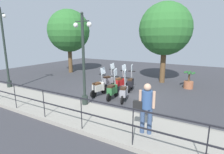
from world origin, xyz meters
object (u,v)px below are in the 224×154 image
at_px(tree_distant, 165,29).
at_px(scooter_near_0, 124,92).
at_px(scooter_far_1, 120,82).
at_px(scooter_far_2, 109,80).
at_px(pedestrian_with_bag, 146,105).
at_px(scooter_far_0, 131,83).
at_px(scooter_near_2, 99,87).
at_px(potted_palm, 189,81).
at_px(tree_large, 69,31).
at_px(lamp_post_far, 5,53).
at_px(scooter_near_1, 113,90).
at_px(lamp_post_near, 84,66).

height_order(tree_distant, scooter_near_0, tree_distant).
bearing_deg(tree_distant, scooter_far_1, 151.97).
distance_m(scooter_near_0, scooter_far_2, 2.59).
relative_size(pedestrian_with_bag, scooter_far_0, 1.03).
height_order(scooter_near_2, scooter_far_2, same).
bearing_deg(scooter_far_2, scooter_far_0, -71.85).
bearing_deg(scooter_near_0, scooter_far_2, 32.43).
xyz_separation_m(potted_palm, scooter_near_0, (-4.09, 2.48, 0.04)).
height_order(scooter_near_0, scooter_far_2, same).
bearing_deg(tree_large, lamp_post_far, -173.59).
bearing_deg(tree_distant, scooter_far_2, 140.44).
height_order(tree_distant, potted_palm, tree_distant).
relative_size(scooter_near_0, scooter_far_1, 1.00).
bearing_deg(pedestrian_with_bag, scooter_far_0, 18.43).
height_order(tree_large, scooter_far_2, tree_large).
relative_size(lamp_post_far, scooter_near_1, 3.01).
bearing_deg(scooter_far_0, tree_large, 56.81).
relative_size(scooter_near_1, scooter_far_2, 1.00).
distance_m(lamp_post_near, scooter_near_1, 2.19).
height_order(lamp_post_far, tree_distant, tree_distant).
bearing_deg(potted_palm, scooter_near_0, 148.80).
height_order(tree_large, scooter_near_2, tree_large).
relative_size(lamp_post_near, scooter_far_1, 2.56).
height_order(scooter_near_1, scooter_far_2, same).
distance_m(potted_palm, scooter_far_1, 4.29).
bearing_deg(potted_palm, scooter_far_0, 127.44).
height_order(scooter_near_0, scooter_near_1, same).
height_order(scooter_near_1, scooter_near_2, same).
distance_m(tree_large, scooter_near_0, 9.49).
distance_m(tree_large, scooter_far_0, 8.36).
relative_size(scooter_near_1, scooter_near_2, 1.00).
bearing_deg(lamp_post_far, scooter_near_1, -75.88).
bearing_deg(tree_large, potted_palm, -92.52).
height_order(scooter_far_0, scooter_far_1, same).
height_order(tree_large, scooter_near_1, tree_large).
xyz_separation_m(lamp_post_near, scooter_near_1, (1.59, -0.52, -1.40)).
bearing_deg(pedestrian_with_bag, tree_large, 43.10).
height_order(tree_distant, scooter_near_2, tree_distant).
height_order(lamp_post_near, pedestrian_with_bag, lamp_post_near).
xyz_separation_m(pedestrian_with_bag, scooter_far_0, (4.44, 2.45, -0.60)).
distance_m(lamp_post_far, scooter_near_2, 5.96).
height_order(scooter_near_2, scooter_far_1, same).
bearing_deg(pedestrian_with_bag, scooter_near_2, 42.20).
xyz_separation_m(tree_large, potted_palm, (-0.45, -10.16, -3.27)).
distance_m(lamp_post_far, scooter_near_1, 6.76).
bearing_deg(scooter_near_0, scooter_near_2, 71.23).
distance_m(tree_distant, scooter_near_1, 5.93).
height_order(lamp_post_far, scooter_near_1, lamp_post_far).
height_order(scooter_far_0, scooter_far_2, same).
bearing_deg(scooter_near_1, scooter_near_2, 82.51).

